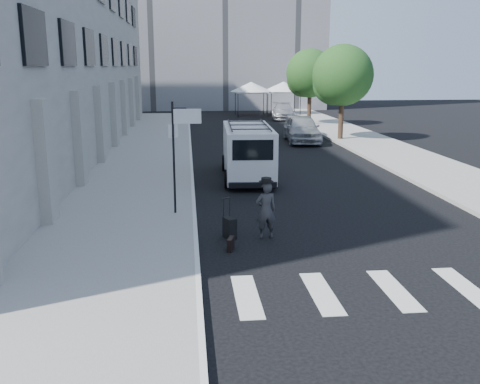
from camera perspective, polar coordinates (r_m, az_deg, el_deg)
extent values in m
plane|color=black|center=(14.31, 3.39, -5.92)|extent=(120.00, 120.00, 0.00)
cube|color=gray|center=(29.77, -9.63, 4.19)|extent=(4.50, 48.00, 0.15)
cube|color=gray|center=(35.46, 12.81, 5.49)|extent=(4.00, 56.00, 0.15)
cube|color=gray|center=(32.72, -23.01, 14.58)|extent=(10.00, 44.00, 12.00)
cylinder|color=black|center=(16.78, -7.07, 3.58)|extent=(0.07, 0.07, 3.50)
cube|color=white|center=(16.68, -7.15, 6.47)|extent=(0.30, 0.03, 0.42)
cube|color=white|center=(16.60, -5.63, 8.04)|extent=(0.85, 0.06, 0.45)
cylinder|color=black|center=(34.89, 10.72, 7.66)|extent=(0.32, 0.32, 2.80)
sphere|color=#144019|center=(34.74, 10.92, 12.14)|extent=(3.80, 3.80, 3.80)
sphere|color=#144019|center=(35.22, 9.96, 11.27)|extent=(2.66, 2.66, 2.66)
cylinder|color=black|center=(43.57, 7.40, 8.87)|extent=(0.32, 0.32, 2.80)
sphere|color=#144019|center=(43.45, 7.51, 12.46)|extent=(3.80, 3.80, 3.80)
sphere|color=#144019|center=(43.96, 6.79, 11.75)|extent=(2.66, 2.66, 2.66)
cylinder|color=black|center=(50.29, -0.21, 9.22)|extent=(0.06, 0.06, 2.20)
cylinder|color=black|center=(50.63, 2.99, 9.23)|extent=(0.06, 0.06, 2.20)
cylinder|color=black|center=(53.07, -0.50, 9.44)|extent=(0.06, 0.06, 2.20)
cylinder|color=black|center=(53.40, 2.53, 9.45)|extent=(0.06, 0.06, 2.20)
cube|color=white|center=(51.76, 1.21, 10.61)|extent=(3.00, 3.00, 0.12)
cone|color=white|center=(51.74, 1.21, 11.16)|extent=(4.00, 4.00, 0.90)
cylinder|color=black|center=(51.19, 3.35, 9.27)|extent=(0.06, 0.06, 2.20)
cylinder|color=black|center=(51.70, 6.46, 9.25)|extent=(0.06, 0.06, 2.20)
cylinder|color=black|center=(53.95, 2.88, 9.48)|extent=(0.06, 0.06, 2.20)
cylinder|color=black|center=(54.43, 5.84, 9.47)|extent=(0.06, 0.06, 2.20)
cube|color=white|center=(52.73, 4.66, 10.62)|extent=(3.00, 3.00, 0.12)
cone|color=white|center=(52.71, 4.67, 11.16)|extent=(4.00, 4.00, 0.90)
imported|color=#313133|center=(14.84, 2.78, -1.96)|extent=(0.63, 0.46, 1.61)
cube|color=black|center=(14.03, -1.00, -5.57)|extent=(0.23, 0.46, 0.34)
cube|color=black|center=(14.95, -1.11, -3.86)|extent=(0.39, 0.47, 0.59)
cylinder|color=black|center=(14.91, -1.79, -1.73)|extent=(0.02, 0.02, 0.56)
cylinder|color=black|center=(15.00, -1.11, -1.64)|extent=(0.02, 0.02, 0.56)
cube|color=black|center=(14.89, -1.46, -0.67)|extent=(0.22, 0.12, 0.03)
cube|color=silver|center=(22.65, 0.84, 4.44)|extent=(2.14, 5.27, 2.02)
cube|color=silver|center=(25.52, 0.38, 4.34)|extent=(1.86, 0.94, 1.06)
cube|color=black|center=(20.04, 1.38, 4.50)|extent=(1.54, 0.14, 0.77)
cylinder|color=black|center=(24.54, -1.61, 3.13)|extent=(0.30, 0.74, 0.73)
cylinder|color=black|center=(24.66, 2.65, 3.17)|extent=(0.30, 0.74, 0.73)
cylinder|color=black|center=(21.05, -1.31, 1.41)|extent=(0.30, 0.74, 0.73)
cylinder|color=black|center=(21.19, 3.64, 1.47)|extent=(0.30, 0.74, 0.73)
imported|color=#A2A5AA|center=(33.96, 6.62, 6.71)|extent=(2.35, 5.09, 1.69)
imported|color=#4F5156|center=(35.74, 6.37, 6.84)|extent=(1.88, 4.47, 1.44)
imported|color=#A5A6AD|center=(48.71, 4.65, 8.57)|extent=(2.50, 5.00, 1.39)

